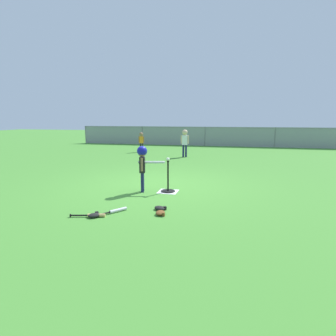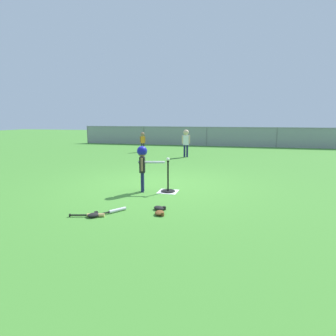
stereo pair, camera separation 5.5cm
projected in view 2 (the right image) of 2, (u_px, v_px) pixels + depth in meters
ground_plane at (159, 185)px, 7.13m from camera, size 60.00×60.00×0.00m
home_plate at (168, 191)px, 6.47m from camera, size 0.44×0.44×0.01m
batting_tee at (168, 187)px, 6.45m from camera, size 0.32×0.32×0.71m
baseball_on_tee at (168, 159)px, 6.34m from camera, size 0.07×0.07×0.07m
batter_child at (143, 159)px, 6.34m from camera, size 0.62×0.30×1.05m
fielder_deep_center at (143, 139)px, 13.98m from camera, size 0.27×0.19×0.97m
fielder_near_right at (186, 139)px, 12.09m from camera, size 0.35×0.23×1.18m
spare_bat_silver at (114, 211)px, 5.04m from camera, size 0.43×0.59×0.06m
spare_bat_wood at (92, 215)px, 4.82m from camera, size 0.59×0.20×0.06m
glove_by_plate at (160, 213)px, 4.92m from camera, size 0.18×0.23×0.07m
glove_near_bats at (94, 215)px, 4.81m from camera, size 0.27×0.27×0.07m
glove_tossed_aside at (159, 208)px, 5.18m from camera, size 0.27×0.26×0.07m
outfield_fence at (207, 136)px, 17.08m from camera, size 16.06×0.06×1.15m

